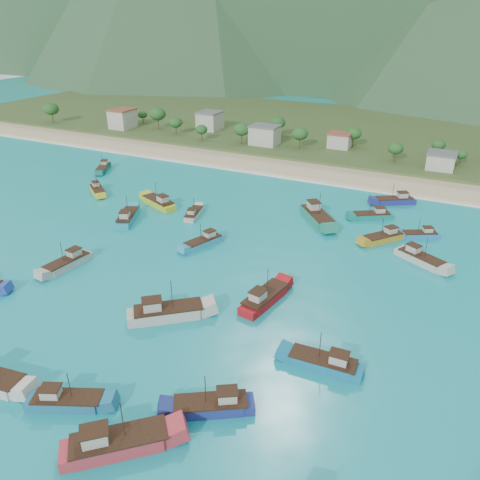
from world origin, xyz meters
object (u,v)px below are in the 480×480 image
at_px(boat_18, 97,191).
at_px(boat_25, 372,216).
at_px(boat_13, 420,259).
at_px(boat_17, 117,444).
at_px(boat_5, 264,299).
at_px(boat_26, 212,406).
at_px(boat_2, 204,242).
at_px(boat_7, 167,313).
at_px(boat_0, 194,214).
at_px(boat_1, 420,235).
at_px(boat_4, 324,364).
at_px(boat_12, 395,201).
at_px(boat_6, 384,238).
at_px(boat_28, 67,402).
at_px(boat_23, 317,217).
at_px(boat_22, 104,168).
at_px(boat_14, 159,203).
at_px(boat_16, 68,263).
at_px(boat_27, 128,218).

bearing_deg(boat_18, boat_25, 139.70).
bearing_deg(boat_13, boat_17, 7.25).
distance_m(boat_5, boat_26, 25.95).
xyz_separation_m(boat_18, boat_26, (68.85, -56.06, 0.11)).
relative_size(boat_2, boat_7, 0.83).
distance_m(boat_2, boat_26, 47.69).
height_order(boat_0, boat_1, boat_0).
bearing_deg(boat_18, boat_4, 99.63).
relative_size(boat_0, boat_13, 0.85).
distance_m(boat_12, boat_17, 95.91).
relative_size(boat_4, boat_25, 1.11).
xyz_separation_m(boat_4, boat_6, (-0.56, 46.20, -0.06)).
xyz_separation_m(boat_0, boat_4, (45.82, -39.43, 0.21)).
height_order(boat_6, boat_18, boat_6).
relative_size(boat_0, boat_4, 0.84).
bearing_deg(boat_28, boat_1, 130.68).
distance_m(boat_6, boat_13, 11.13).
bearing_deg(boat_7, boat_5, 92.40).
height_order(boat_1, boat_12, boat_12).
xyz_separation_m(boat_2, boat_28, (7.82, -48.18, 0.02)).
relative_size(boat_0, boat_12, 0.86).
distance_m(boat_5, boat_17, 35.80).
bearing_deg(boat_23, boat_13, 116.32).
bearing_deg(boat_25, boat_18, 70.22).
bearing_deg(boat_4, boat_22, 54.67).
bearing_deg(boat_5, boat_4, -29.52).
relative_size(boat_14, boat_17, 1.02).
relative_size(boat_17, boat_26, 1.11).
bearing_deg(boat_16, boat_23, -124.00).
bearing_deg(boat_23, boat_17, 50.10).
xyz_separation_m(boat_22, boat_23, (74.48, -8.73, 0.41)).
distance_m(boat_2, boat_22, 65.19).
height_order(boat_7, boat_27, boat_7).
relative_size(boat_0, boat_17, 0.78).
xyz_separation_m(boat_0, boat_13, (53.92, -0.24, 0.20)).
height_order(boat_4, boat_22, boat_4).
height_order(boat_0, boat_5, boat_5).
distance_m(boat_6, boat_12, 24.54).
bearing_deg(boat_16, boat_12, -122.87).
height_order(boat_13, boat_22, boat_13).
height_order(boat_1, boat_27, boat_27).
height_order(boat_1, boat_6, boat_6).
bearing_deg(boat_28, boat_27, -173.17).
bearing_deg(boat_5, boat_22, 157.90).
xyz_separation_m(boat_17, boat_25, (11.73, 81.91, -0.29)).
distance_m(boat_2, boat_5, 25.80).
xyz_separation_m(boat_4, boat_17, (-17.29, -24.08, 0.18)).
bearing_deg(boat_12, boat_7, 129.48).
bearing_deg(boat_25, boat_0, 82.67).
bearing_deg(boat_18, boat_22, -105.85).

